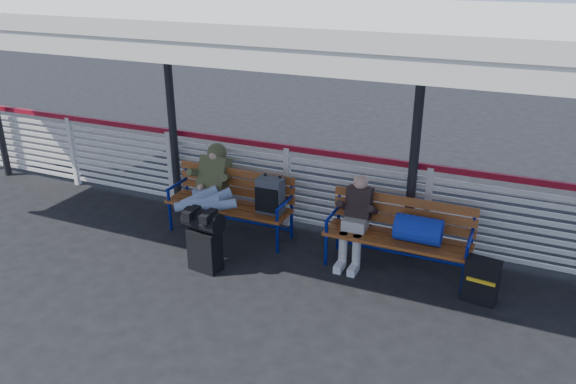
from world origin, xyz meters
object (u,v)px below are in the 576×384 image
at_px(bench_left, 245,196).
at_px(traveler_man, 208,195).
at_px(companion_person, 356,219).
at_px(luggage_stack, 204,238).
at_px(suitcase_side, 481,281).
at_px(bench_right, 408,229).

xyz_separation_m(bench_left, traveler_man, (-0.38, -0.34, 0.09)).
relative_size(bench_left, companion_person, 1.57).
relative_size(luggage_stack, bench_left, 0.45).
height_order(companion_person, suitcase_side, companion_person).
bearing_deg(suitcase_side, bench_right, 168.34).
height_order(bench_left, suitcase_side, bench_left).
bearing_deg(suitcase_side, bench_left, -179.90).
distance_m(bench_left, traveler_man, 0.52).
bearing_deg(bench_left, companion_person, -2.53).
xyz_separation_m(bench_left, bench_right, (2.29, -0.06, -0.02)).
relative_size(traveler_man, suitcase_side, 3.13).
relative_size(bench_left, traveler_man, 1.10).
height_order(luggage_stack, bench_left, bench_left).
relative_size(bench_left, bench_right, 1.00).
distance_m(bench_left, companion_person, 1.62).
distance_m(luggage_stack, companion_person, 1.91).
xyz_separation_m(companion_person, suitcase_side, (1.60, -0.30, -0.33)).
bearing_deg(luggage_stack, suitcase_side, 18.26).
height_order(bench_left, companion_person, companion_person).
bearing_deg(traveler_man, bench_left, 42.25).
bearing_deg(bench_left, luggage_stack, -91.71).
distance_m(traveler_man, companion_person, 2.02).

